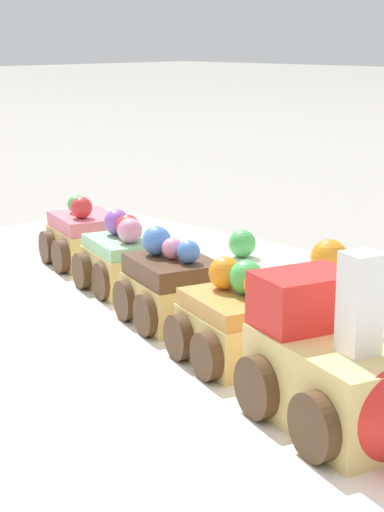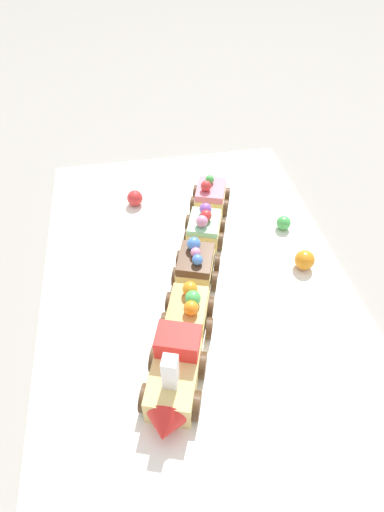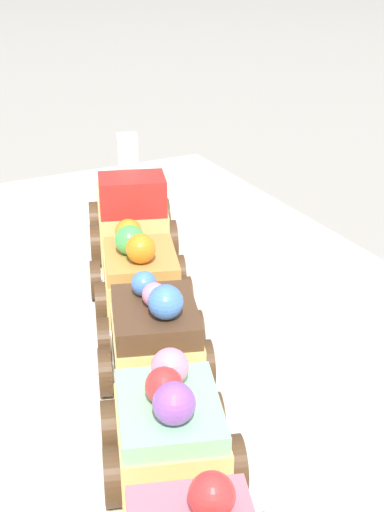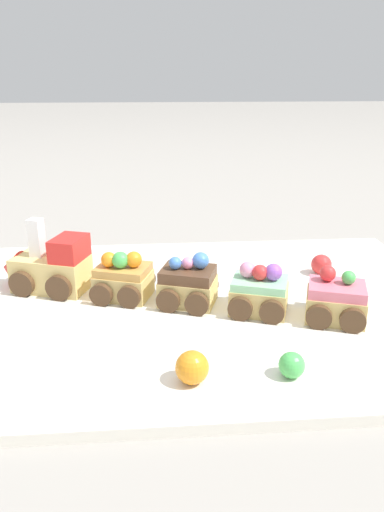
{
  "view_description": "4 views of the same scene",
  "coord_description": "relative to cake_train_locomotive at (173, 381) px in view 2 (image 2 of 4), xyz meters",
  "views": [
    {
      "loc": [
        0.38,
        -0.4,
        0.21
      ],
      "look_at": [
        0.02,
        -0.02,
        0.07
      ],
      "focal_mm": 60.0,
      "sensor_mm": 36.0,
      "label": 1
    },
    {
      "loc": [
        0.38,
        -0.08,
        0.48
      ],
      "look_at": [
        -0.01,
        -0.01,
        0.07
      ],
      "focal_mm": 28.0,
      "sensor_mm": 36.0,
      "label": 2
    },
    {
      "loc": [
        -0.37,
        0.15,
        0.27
      ],
      "look_at": [
        -0.0,
        -0.04,
        0.07
      ],
      "focal_mm": 50.0,
      "sensor_mm": 36.0,
      "label": 3
    },
    {
      "loc": [
        0.02,
        0.57,
        0.28
      ],
      "look_at": [
        -0.03,
        0.02,
        0.08
      ],
      "focal_mm": 35.0,
      "sensor_mm": 36.0,
      "label": 4
    }
  ],
  "objects": [
    {
      "name": "gumball_red",
      "position": [
        -0.38,
        -0.02,
        -0.01
      ],
      "size": [
        0.03,
        0.03,
        0.03
      ],
      "primitive_type": "sphere",
      "color": "red",
      "rests_on": "display_board"
    },
    {
      "name": "ground_plane",
      "position": [
        -0.16,
        0.06,
        -0.04
      ],
      "size": [
        10.0,
        10.0,
        0.0
      ],
      "primitive_type": "plane",
      "color": "gray"
    },
    {
      "name": "cake_car_mint",
      "position": [
        -0.27,
        0.09,
        -0.01
      ],
      "size": [
        0.08,
        0.09,
        0.06
      ],
      "rotation": [
        0.0,
        0.0,
        -0.32
      ],
      "color": "#E5C675",
      "rests_on": "display_board"
    },
    {
      "name": "cake_car_strawberry",
      "position": [
        -0.35,
        0.12,
        -0.01
      ],
      "size": [
        0.08,
        0.09,
        0.06
      ],
      "rotation": [
        0.0,
        0.0,
        -0.32
      ],
      "color": "#E5C675",
      "rests_on": "display_board"
    },
    {
      "name": "display_board",
      "position": [
        -0.16,
        0.06,
        -0.04
      ],
      "size": [
        0.75,
        0.47,
        0.01
      ],
      "primitive_type": "cube",
      "color": "white",
      "rests_on": "ground_plane"
    },
    {
      "name": "gumball_orange",
      "position": [
        -0.17,
        0.23,
        -0.01
      ],
      "size": [
        0.03,
        0.03,
        0.03
      ],
      "primitive_type": "sphere",
      "color": "orange",
      "rests_on": "display_board"
    },
    {
      "name": "cake_train_locomotive",
      "position": [
        0.0,
        0.0,
        0.0
      ],
      "size": [
        0.13,
        0.09,
        0.1
      ],
      "rotation": [
        0.0,
        0.0,
        -0.32
      ],
      "color": "#E5C675",
      "rests_on": "display_board"
    },
    {
      "name": "cake_car_caramel",
      "position": [
        -0.1,
        0.04,
        -0.01
      ],
      "size": [
        0.08,
        0.09,
        0.06
      ],
      "rotation": [
        0.0,
        0.0,
        -0.32
      ],
      "color": "#E5C675",
      "rests_on": "display_board"
    },
    {
      "name": "gumball_green",
      "position": [
        -0.27,
        0.23,
        -0.02
      ],
      "size": [
        0.03,
        0.03,
        0.03
      ],
      "primitive_type": "sphere",
      "color": "#4CBC56",
      "rests_on": "display_board"
    },
    {
      "name": "cake_car_chocolate",
      "position": [
        -0.18,
        0.06,
        -0.01
      ],
      "size": [
        0.08,
        0.09,
        0.07
      ],
      "rotation": [
        0.0,
        0.0,
        -0.32
      ],
      "color": "#E5C675",
      "rests_on": "display_board"
    }
  ]
}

